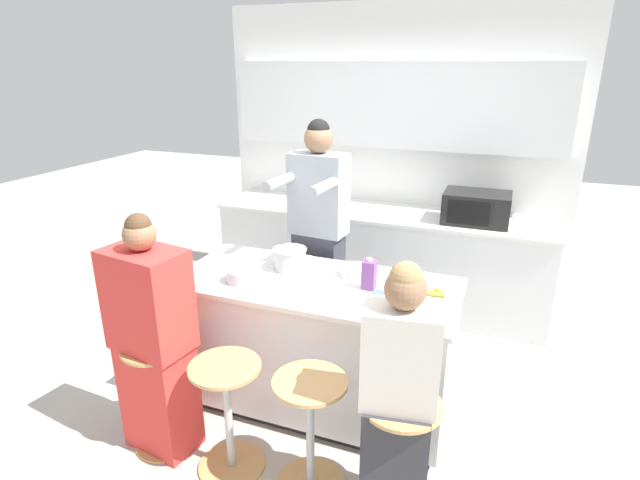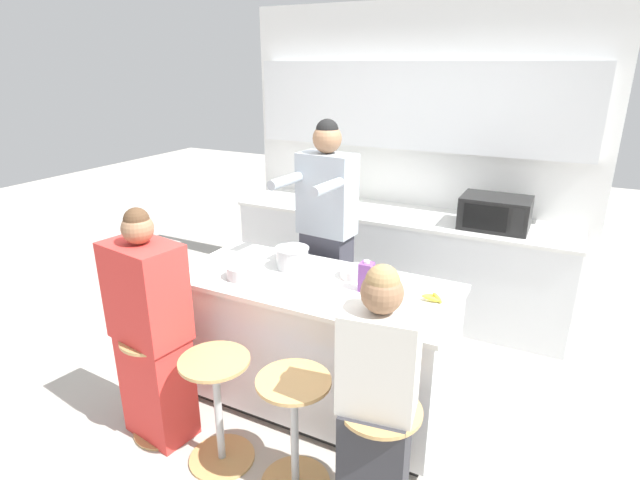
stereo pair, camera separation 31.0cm
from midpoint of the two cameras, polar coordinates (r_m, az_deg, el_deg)
ground_plane at (r=3.59m, az=-3.07°, el=-17.95°), size 16.00×16.00×0.00m
wall_back at (r=4.74m, az=6.40°, el=11.70°), size 3.26×0.22×2.70m
back_counter at (r=4.71m, az=4.88°, el=-2.03°), size 3.03×0.68×0.91m
kitchen_island at (r=3.33m, az=-3.22°, el=-11.77°), size 1.77×0.79×0.89m
bar_stool_leftmost at (r=3.24m, az=-20.47°, el=-15.73°), size 0.39×0.39×0.67m
bar_stool_center_left at (r=2.96m, az=-13.60°, el=-18.61°), size 0.39×0.39×0.67m
bar_stool_center_right at (r=2.79m, az=-4.52°, el=-20.77°), size 0.39×0.39×0.67m
bar_stool_rightmost at (r=2.66m, az=5.46°, el=-23.20°), size 0.39×0.39×0.67m
person_cooking at (r=3.70m, az=-2.59°, el=-0.50°), size 0.45×0.58×1.83m
person_wrapped_blanket at (r=3.07m, az=-21.35°, el=-11.07°), size 0.48×0.35×1.46m
person_seated_near at (r=2.49m, az=5.20°, el=-18.77°), size 0.38×0.31×1.39m
cooking_pot at (r=3.30m, az=-6.15°, el=-2.20°), size 0.31×0.23×0.14m
fruit_bowl at (r=3.20m, az=1.21°, el=-3.62°), size 0.19×0.19×0.06m
mixing_bowl_steel at (r=3.18m, az=-11.68°, el=-4.00°), size 0.20×0.20×0.08m
coffee_cup_near at (r=2.79m, az=3.58°, el=-6.94°), size 0.11×0.07×0.10m
banana_bunch at (r=2.98m, az=10.17°, el=-5.95°), size 0.14×0.10×0.05m
juice_carton at (r=3.00m, az=2.70°, el=-4.03°), size 0.08×0.08×0.19m
microwave at (r=4.34m, az=15.51°, el=3.56°), size 0.54×0.38×0.26m
potted_plant at (r=4.74m, az=-2.51°, el=5.37°), size 0.16×0.16×0.23m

